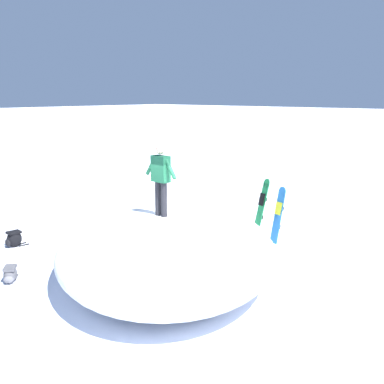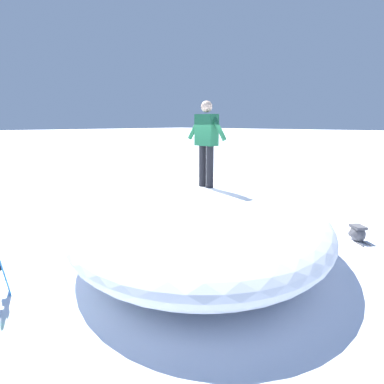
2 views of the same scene
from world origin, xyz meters
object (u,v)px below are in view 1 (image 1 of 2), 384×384
object	(u,v)px
snowboarder_standing	(161,176)
snowboard_primary_upright	(262,205)
snowboard_secondary_upright	(278,214)
backpack_near	(10,274)
backpack_far	(14,239)

from	to	relation	value
snowboarder_standing	snowboard_primary_upright	bearing A→B (deg)	179.12
snowboard_secondary_upright	backpack_near	bearing A→B (deg)	-24.86
backpack_far	backpack_near	bearing A→B (deg)	59.16
snowboarder_standing	backpack_near	size ratio (longest dim) A/B	2.64
snowboarder_standing	snowboard_primary_upright	size ratio (longest dim) A/B	1.02
backpack_near	backpack_far	size ratio (longest dim) A/B	0.99
snowboard_secondary_upright	backpack_near	size ratio (longest dim) A/B	2.52
backpack_near	backpack_far	distance (m)	2.59
snowboard_secondary_upright	backpack_near	world-z (taller)	snowboard_secondary_upright
backpack_near	backpack_far	world-z (taller)	backpack_far
snowboard_secondary_upright	backpack_far	world-z (taller)	snowboard_secondary_upright
snowboard_secondary_upright	snowboard_primary_upright	bearing A→B (deg)	-121.59
snowboard_secondary_upright	backpack_far	xyz separation A→B (m)	(5.02, -5.16, -0.58)
snowboarder_standing	backpack_near	distance (m)	3.95
snowboarder_standing	backpack_near	bearing A→B (deg)	-36.07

